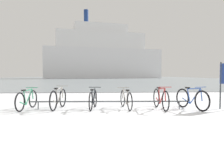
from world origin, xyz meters
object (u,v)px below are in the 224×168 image
object	(u,v)px
bicycle_3	(126,99)
bicycle_1	(58,99)
ferry_ship	(103,56)
bicycle_0	(27,100)
bicycle_4	(161,99)
bicycle_5	(192,99)
bicycle_2	(93,99)

from	to	relation	value
bicycle_3	bicycle_1	bearing A→B (deg)	178.09
bicycle_1	ferry_ship	size ratio (longest dim) A/B	0.04
bicycle_1	bicycle_3	size ratio (longest dim) A/B	1.00
bicycle_0	bicycle_4	world-z (taller)	bicycle_4
bicycle_4	bicycle_5	distance (m)	1.13
bicycle_2	ferry_ship	size ratio (longest dim) A/B	0.04
bicycle_1	bicycle_4	bearing A→B (deg)	-4.49
bicycle_0	bicycle_3	distance (m)	3.60
bicycle_3	ferry_ship	size ratio (longest dim) A/B	0.04
bicycle_4	bicycle_0	bearing A→B (deg)	177.80
bicycle_2	ferry_ship	distance (m)	69.30
bicycle_4	ferry_ship	bearing A→B (deg)	90.88
bicycle_1	ferry_ship	xyz separation A→B (m)	(2.69, 68.78, 7.41)
bicycle_1	bicycle_2	size ratio (longest dim) A/B	1.05
bicycle_1	bicycle_5	distance (m)	4.89
bicycle_3	bicycle_4	bearing A→B (deg)	-9.56
bicycle_0	bicycle_5	size ratio (longest dim) A/B	0.98
ferry_ship	bicycle_1	bearing A→B (deg)	-92.24
bicycle_2	bicycle_4	xyz separation A→B (m)	(2.47, -0.19, 0.02)
bicycle_4	bicycle_5	size ratio (longest dim) A/B	1.06
bicycle_4	bicycle_5	bearing A→B (deg)	-4.72
bicycle_5	ferry_ship	size ratio (longest dim) A/B	0.04
bicycle_2	bicycle_5	bearing A→B (deg)	-4.44
bicycle_2	bicycle_1	bearing A→B (deg)	175.18
bicycle_2	ferry_ship	world-z (taller)	ferry_ship
bicycle_5	bicycle_2	bearing A→B (deg)	175.56
bicycle_2	bicycle_3	xyz separation A→B (m)	(1.22, 0.02, -0.01)
bicycle_5	ferry_ship	bearing A→B (deg)	91.80
bicycle_1	bicycle_4	world-z (taller)	bicycle_4
bicycle_2	bicycle_4	distance (m)	2.48
bicycle_3	bicycle_0	bearing A→B (deg)	-179.61
bicycle_2	bicycle_3	bearing A→B (deg)	1.16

